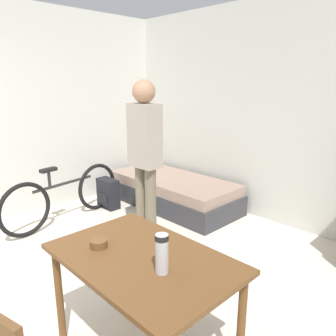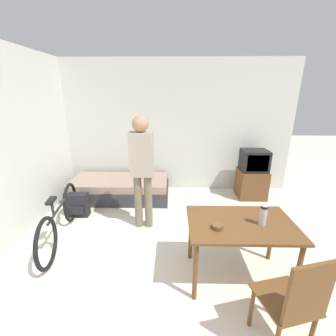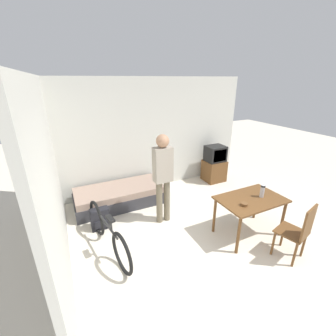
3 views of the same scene
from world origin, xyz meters
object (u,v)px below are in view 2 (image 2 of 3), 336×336
Objects in this scene: bicycle at (60,219)px; person_standing at (142,165)px; dining_table at (240,230)px; thermos_flask at (263,214)px; daybed at (120,189)px; wooden_chair at (295,301)px; tv at (252,175)px; backpack at (78,205)px; mate_bowl at (218,227)px.

person_standing reaches higher than bicycle.
thermos_flask is at bearing -9.36° from dining_table.
wooden_chair is at bearing -54.87° from daybed.
bicycle is (-3.22, -1.49, -0.13)m from tv.
wooden_chair reaches higher than thermos_flask.
bicycle is 1.40m from person_standing.
person_standing is at bearing -13.88° from backpack.
person_standing is 1.47m from backpack.
daybed is 1.14× the size of bicycle.
daybed is 8.67× the size of thermos_flask.
mate_bowl is at bearing -155.87° from dining_table.
wooden_chair is 2.36m from person_standing.
daybed is 1.11× the size of person_standing.
person_standing reaches higher than daybed.
wooden_chair reaches higher than backpack.
person_standing reaches higher than thermos_flask.
bicycle is at bearing -111.65° from daybed.
wooden_chair reaches higher than dining_table.
tv is at bearing 68.01° from dining_table.
daybed is 1.49m from bicycle.
wooden_chair reaches higher than daybed.
daybed is 2.71m from mate_bowl.
dining_table is 1.18× the size of wooden_chair.
mate_bowl reaches higher than backpack.
daybed is at bearing 133.98° from thermos_flask.
thermos_flask is 0.54× the size of backpack.
thermos_flask is at bearing -15.33° from bicycle.
daybed is at bearing 120.92° from person_standing.
dining_table is at bearing -48.65° from daybed.
dining_table is 2.74× the size of backpack.
bicycle is 0.97× the size of person_standing.
thermos_flask reaches higher than mate_bowl.
dining_table is 2.46m from bicycle.
bicycle is at bearing -88.29° from backpack.
tv reaches higher than backpack.
mate_bowl is at bearing -169.43° from thermos_flask.
mate_bowl is 0.27× the size of backpack.
tv is 3.03m from wooden_chair.
person_standing is 7.84× the size of thermos_flask.
person_standing is 4.23× the size of backpack.
wooden_chair is 3.35m from backpack.
wooden_chair reaches higher than mate_bowl.
thermos_flask reaches higher than dining_table.
backpack is at bearing 145.26° from mate_bowl.
tv reaches higher than bicycle.
tv is at bearing 28.47° from person_standing.
bicycle is at bearing 164.67° from thermos_flask.
daybed is 1.96× the size of tv.
tv is 2.32m from thermos_flask.
tv reaches higher than wooden_chair.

